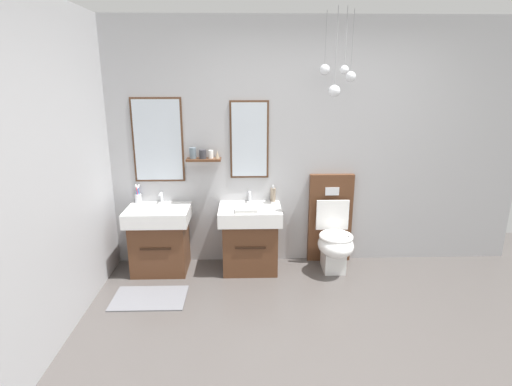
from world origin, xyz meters
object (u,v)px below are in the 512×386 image
toilet (333,234)px  folded_hand_towel (246,210)px  vanity_sink_left (160,237)px  vanity_sink_right (250,236)px  soap_dispenser (273,194)px  toothbrush_cup (138,197)px

toilet → folded_hand_towel: (-0.93, -0.18, 0.35)m
vanity_sink_left → vanity_sink_right: bearing=0.0°
vanity_sink_left → soap_dispenser: soap_dispenser is taller
toilet → vanity_sink_right: bearing=-178.6°
toilet → toothbrush_cup: 2.14m
vanity_sink_left → folded_hand_towel: bearing=-10.0°
toilet → soap_dispenser: size_ratio=5.46×
toothbrush_cup → soap_dispenser: 1.46m
vanity_sink_right → toilet: bearing=1.4°
vanity_sink_right → toilet: 0.89m
vanity_sink_right → toilet: toilet is taller
toothbrush_cup → folded_hand_towel: (1.16, -0.35, -0.04)m
vanity_sink_right → toothbrush_cup: bearing=171.3°
toothbrush_cup → soap_dispenser: toothbrush_cup is taller
vanity_sink_left → toilet: 1.85m
toothbrush_cup → soap_dispenser: bearing=0.4°
vanity_sink_left → vanity_sink_right: 0.96m
vanity_sink_left → soap_dispenser: bearing=9.1°
toilet → folded_hand_towel: 1.01m
vanity_sink_right → soap_dispenser: size_ratio=3.83×
toothbrush_cup → folded_hand_towel: bearing=-16.6°
vanity_sink_right → folded_hand_towel: bearing=-103.8°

